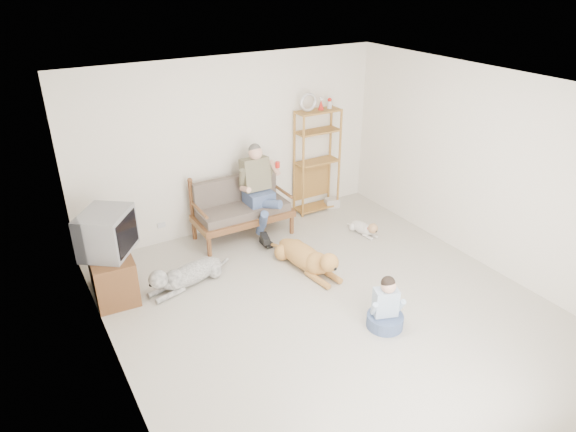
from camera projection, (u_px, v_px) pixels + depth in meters
floor at (332, 310)px, 6.35m from camera, size 5.50×5.50×0.00m
ceiling at (342, 92)px, 5.16m from camera, size 5.50×5.50×0.00m
wall_back at (233, 145)px, 7.88m from camera, size 5.00×0.00×5.00m
wall_front at (562, 358)px, 3.63m from camera, size 5.00×0.00×5.00m
wall_left at (110, 274)px, 4.62m from camera, size 0.00×5.50×5.50m
wall_right at (489, 171)px, 6.89m from camera, size 0.00×5.50×5.50m
loveseat at (241, 206)px, 7.93m from camera, size 1.50×0.71×0.95m
man at (261, 198)px, 7.77m from camera, size 0.55×0.79×1.28m
etagere at (317, 160)px, 8.57m from camera, size 0.78×0.34×2.05m
book_stack at (332, 203)px, 9.03m from camera, size 0.28×0.23×0.15m
tv_stand at (112, 274)px, 6.55m from camera, size 0.56×0.93×0.60m
crt_tv at (107, 233)px, 6.32m from camera, size 0.82×0.85×0.55m
wall_outlet at (162, 225)px, 7.76m from camera, size 0.12×0.02×0.08m
golden_retriever at (308, 258)px, 7.13m from camera, size 0.48×1.46×0.45m
shaggy_dog at (185, 275)px, 6.77m from camera, size 1.32×0.55×0.40m
terrier at (365, 228)px, 8.09m from camera, size 0.24×0.67×0.25m
child at (386, 309)px, 5.97m from camera, size 0.43×0.43×0.68m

